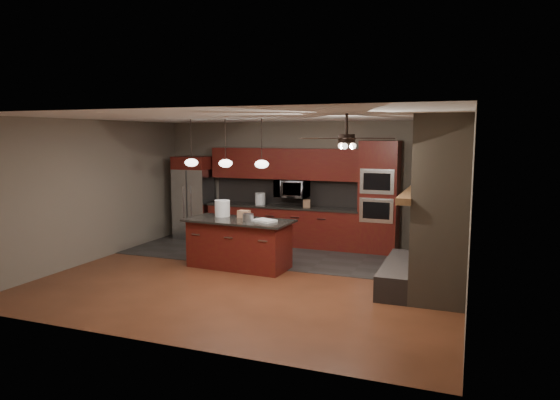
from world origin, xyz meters
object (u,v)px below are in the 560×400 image
at_px(oven_tower, 379,197).
at_px(counter_bucket, 260,199).
at_px(paint_can, 248,217).
at_px(cardboard_box, 244,214).
at_px(microwave, 292,188).
at_px(counter_box, 307,203).
at_px(paint_tray, 265,221).
at_px(refrigerator, 195,198).
at_px(white_bucket, 222,208).
at_px(kitchen_island, 239,243).

xyz_separation_m(oven_tower, counter_bucket, (-2.74, 0.01, -0.16)).
distance_m(paint_can, cardboard_box, 0.39).
bearing_deg(microwave, counter_box, -14.65).
bearing_deg(paint_tray, refrigerator, 163.76).
height_order(white_bucket, paint_tray, white_bucket).
relative_size(refrigerator, counter_bucket, 7.35).
bearing_deg(kitchen_island, refrigerator, 139.72).
xyz_separation_m(white_bucket, paint_can, (0.69, -0.29, -0.09)).
height_order(kitchen_island, paint_tray, paint_tray).
relative_size(white_bucket, paint_can, 1.56).
height_order(microwave, counter_box, microwave).
bearing_deg(counter_box, microwave, 148.52).
distance_m(paint_can, counter_box, 2.24).
bearing_deg(white_bucket, paint_tray, -14.85).
distance_m(kitchen_island, counter_bucket, 2.30).
xyz_separation_m(oven_tower, paint_can, (-2.02, -2.24, -0.20)).
bearing_deg(counter_box, cardboard_box, -126.24).
distance_m(white_bucket, counter_bucket, 1.95).
distance_m(paint_tray, counter_bucket, 2.44).
bearing_deg(oven_tower, counter_box, -178.47).
xyz_separation_m(oven_tower, microwave, (-1.98, 0.06, 0.11)).
height_order(cardboard_box, counter_box, counter_box).
height_order(microwave, white_bucket, microwave).
xyz_separation_m(cardboard_box, counter_bucket, (-0.48, 1.93, 0.05)).
xyz_separation_m(oven_tower, white_bucket, (-2.71, -1.94, -0.11)).
height_order(refrigerator, kitchen_island, refrigerator).
xyz_separation_m(kitchen_island, counter_box, (0.65, 2.13, 0.52)).
xyz_separation_m(kitchen_island, white_bucket, (-0.46, 0.23, 0.61)).
bearing_deg(paint_can, oven_tower, 47.85).
bearing_deg(white_bucket, oven_tower, 35.61).
xyz_separation_m(white_bucket, counter_box, (1.12, 1.90, -0.09)).
relative_size(microwave, paint_can, 3.61).
bearing_deg(kitchen_island, microwave, 86.59).
xyz_separation_m(refrigerator, kitchen_island, (2.18, -2.10, -0.53)).
height_order(kitchen_island, white_bucket, white_bucket).
height_order(refrigerator, white_bucket, refrigerator).
relative_size(paint_tray, cardboard_box, 1.83).
bearing_deg(counter_bucket, microwave, 3.75).
bearing_deg(paint_can, counter_box, 78.87).
distance_m(white_bucket, paint_tray, 1.05).
distance_m(paint_can, paint_tray, 0.32).
distance_m(microwave, counter_bucket, 0.81).
xyz_separation_m(microwave, kitchen_island, (-0.27, -2.23, -0.83)).
height_order(paint_tray, counter_box, counter_box).
xyz_separation_m(paint_can, cardboard_box, (-0.23, 0.31, 0.00)).
xyz_separation_m(refrigerator, paint_can, (2.41, -2.16, -0.01)).
relative_size(microwave, counter_box, 4.21).
bearing_deg(oven_tower, kitchen_island, -135.99).
relative_size(cardboard_box, counter_bucket, 0.81).
relative_size(oven_tower, counter_bucket, 8.79).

